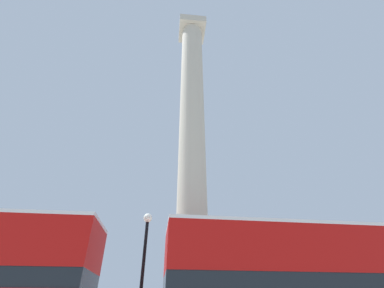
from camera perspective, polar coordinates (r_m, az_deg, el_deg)
name	(u,v)px	position (r m, az deg, el deg)	size (l,w,h in m)	color
monument_column	(192,181)	(16.80, 0.00, -8.21)	(5.92, 5.92, 26.97)	#ADA593
bus_a	(319,286)	(11.07, 26.33, -26.40)	(10.76, 3.06, 4.27)	#A80F0C
street_lamp	(142,274)	(11.86, -10.95, -26.49)	(0.40, 0.40, 5.38)	black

